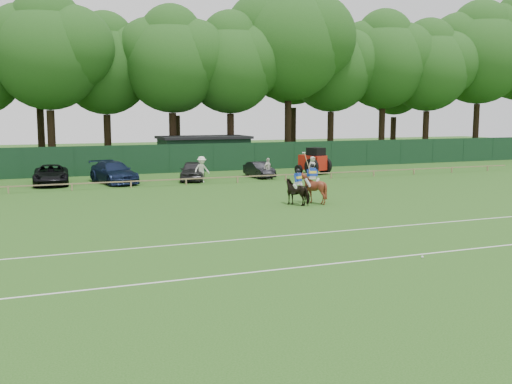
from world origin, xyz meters
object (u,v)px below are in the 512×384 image
suv_black (51,175)px  tractor (314,162)px  spectator_right (313,166)px  spectator_left (202,169)px  horse_chestnut (312,188)px  spectator_mid (268,169)px  utility_shed (204,152)px  polo_ball (422,257)px  estate_black (259,170)px  sedan_navy (114,172)px  horse_dark (298,192)px  hatch_grey (192,171)px

suv_black → tractor: size_ratio=1.67×
spectator_right → tractor: (0.69, 1.14, 0.26)m
suv_black → spectator_left: bearing=-10.2°
horse_chestnut → spectator_right: (6.89, 13.36, -0.08)m
horse_chestnut → spectator_mid: (2.47, 12.51, -0.06)m
spectator_left → utility_shed: bearing=59.5°
spectator_left → spectator_right: 9.99m
horse_chestnut → spectator_mid: horse_chestnut is taller
spectator_mid → polo_ball: bearing=-133.8°
estate_black → spectator_mid: (0.15, -1.42, 0.22)m
sedan_navy → utility_shed: (9.70, 8.80, 0.73)m
horse_dark → suv_black: bearing=-83.6°
estate_black → spectator_left: size_ratio=1.93×
hatch_grey → suv_black: bearing=-167.2°
suv_black → tractor: (21.29, -0.49, 0.35)m
hatch_grey → spectator_mid: spectator_mid is taller
spectator_right → sedan_navy: bearing=167.8°
horse_chestnut → hatch_grey: 14.26m
horse_dark → polo_ball: size_ratio=19.68×
horse_chestnut → suv_black: 20.31m
suv_black → spectator_mid: 16.36m
spectator_left → utility_shed: utility_shed is taller
sedan_navy → spectator_left: bearing=-30.7°
hatch_grey → tractor: bearing=22.3°
spectator_mid → spectator_right: bearing=-22.5°
tractor → estate_black: bearing=167.2°
horse_chestnut → spectator_right: size_ratio=1.10×
horse_chestnut → tractor: tractor is taller
estate_black → spectator_right: size_ratio=2.34×
polo_ball → sedan_navy: bearing=104.2°
polo_ball → utility_shed: (2.71, 36.48, 1.49)m
spectator_left → spectator_right: bearing=-6.7°
horse_dark → suv_black: 19.79m
spectator_right → suv_black: bearing=166.8°
spectator_mid → utility_shed: bearing=67.5°
horse_chestnut → estate_black: size_ratio=0.47×
sedan_navy → utility_shed: size_ratio=0.66×
sedan_navy → polo_ball: 28.57m
horse_dark → utility_shed: size_ratio=0.21×
spectator_right → utility_shed: size_ratio=0.19×
hatch_grey → tractor: tractor is taller
spectator_mid → polo_ball: spectator_mid is taller
estate_black → spectator_right: (4.57, -0.57, 0.19)m
estate_black → tractor: tractor is taller
suv_black → spectator_left: (10.66, -2.68, 0.26)m
utility_shed → tractor: utility_shed is taller
utility_shed → polo_ball: bearing=-94.2°
hatch_grey → spectator_mid: bearing=5.8°
spectator_right → polo_ball: 28.25m
sedan_navy → tractor: tractor is taller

